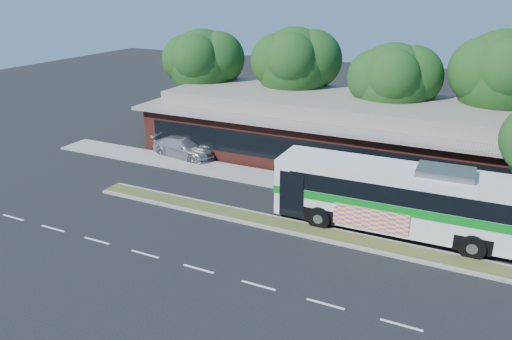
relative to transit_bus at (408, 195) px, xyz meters
The scene contains 11 objects.
ground 5.77m from the transit_bus, 150.10° to the right, with size 120.00×120.00×0.00m, color black.
median_strip 5.49m from the transit_bus, 155.95° to the right, with size 26.00×1.10×0.15m, color #414C20.
sidewalk 6.30m from the transit_bus, 141.40° to the left, with size 44.00×2.60×0.12m, color gray.
parking_lot 23.90m from the transit_bus, 162.10° to the left, with size 14.00×12.00×0.01m, color black.
plaza_building 11.31m from the transit_bus, 114.32° to the left, with size 33.20×11.20×4.45m.
tree_bg_a 23.23m from the transit_bus, 147.07° to the left, with size 6.47×5.80×8.63m.
tree_bg_b 17.99m from the transit_bus, 129.82° to the left, with size 6.69×6.00×9.00m.
tree_bg_c 13.34m from the transit_bus, 104.65° to the left, with size 6.24×5.60×8.26m.
tree_bg_d 14.65m from the transit_bus, 74.29° to the left, with size 6.91×6.20×9.37m.
transit_bus is the anchor object (origin of this frame).
sedan 17.77m from the transit_bus, 163.20° to the left, with size 2.11×5.19×1.51m, color #B0B3B8.
Camera 1 is at (7.91, -21.38, 12.05)m, focal length 35.00 mm.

